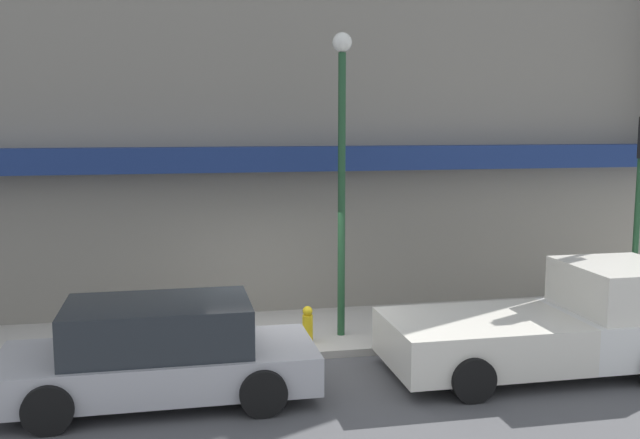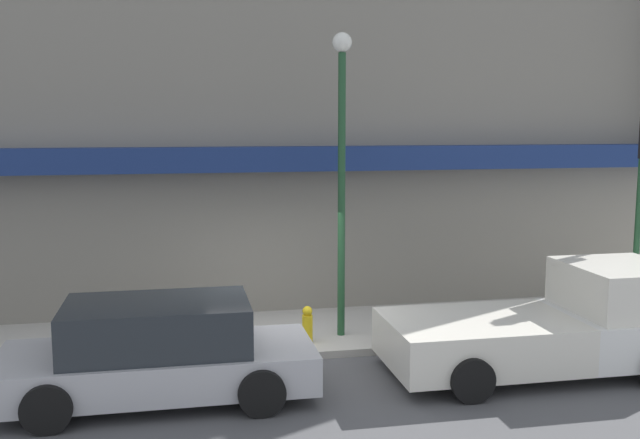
% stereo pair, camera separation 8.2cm
% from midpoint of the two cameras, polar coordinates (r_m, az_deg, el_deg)
% --- Properties ---
extents(ground_plane, '(80.00, 80.00, 0.00)m').
position_cam_midpoint_polar(ground_plane, '(12.73, -2.91, -11.31)').
color(ground_plane, '#4C4C4F').
extents(sidewalk, '(36.00, 2.91, 0.14)m').
position_cam_midpoint_polar(sidewalk, '(14.08, -3.79, -9.13)').
color(sidewalk, '#B7B2A8').
rests_on(sidewalk, ground).
extents(building, '(19.80, 3.80, 10.08)m').
position_cam_midpoint_polar(building, '(16.40, -5.28, 10.79)').
color(building, gray).
rests_on(building, ground).
extents(pickup_truck, '(5.12, 2.30, 1.77)m').
position_cam_midpoint_polar(pickup_truck, '(12.75, 18.58, -8.04)').
color(pickup_truck, white).
rests_on(pickup_truck, ground).
extents(parked_car, '(4.68, 2.08, 1.51)m').
position_cam_midpoint_polar(parked_car, '(11.14, -12.62, -10.33)').
color(parked_car, '#ADADB2').
rests_on(parked_car, ground).
extents(fire_hydrant, '(0.19, 0.19, 0.69)m').
position_cam_midpoint_polar(fire_hydrant, '(13.20, -0.84, -8.41)').
color(fire_hydrant, yellow).
rests_on(fire_hydrant, sidewalk).
extents(street_lamp, '(0.36, 0.36, 5.63)m').
position_cam_midpoint_polar(street_lamp, '(13.19, 1.93, 5.57)').
color(street_lamp, '#1E4728').
rests_on(street_lamp, sidewalk).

